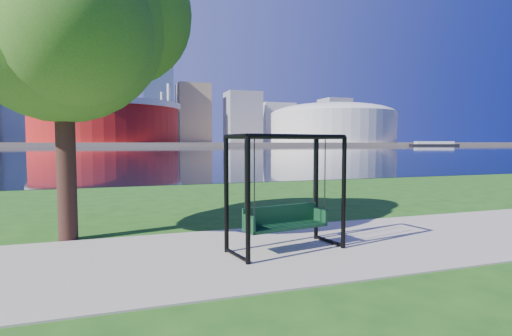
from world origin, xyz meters
name	(u,v)px	position (x,y,z in m)	size (l,w,h in m)	color
ground	(247,246)	(0.00, 0.00, 0.00)	(900.00, 900.00, 0.00)	#1E5114
path	(254,252)	(0.00, -0.50, 0.01)	(120.00, 4.00, 0.03)	#9E937F
river	(131,150)	(0.00, 102.00, 0.01)	(900.00, 180.00, 0.02)	black
far_bank	(124,144)	(0.00, 306.00, 1.00)	(900.00, 228.00, 2.00)	#937F60
stadium	(106,121)	(-10.00, 235.00, 14.23)	(83.00, 83.00, 32.00)	maroon
arena	(333,122)	(135.00, 235.00, 15.87)	(84.00, 84.00, 26.56)	beige
skyline	(117,98)	(-4.27, 319.39, 35.89)	(392.00, 66.00, 96.50)	gray
swing	(285,195)	(0.60, -0.57, 1.08)	(2.31, 1.32, 2.23)	black
park_tree	(59,13)	(-3.49, 1.74, 4.75)	(5.51, 4.97, 6.84)	black
barge	(434,144)	(173.01, 182.31, 1.22)	(27.59, 15.74, 2.68)	black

